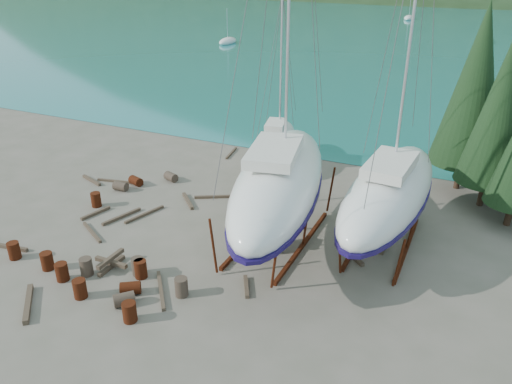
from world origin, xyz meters
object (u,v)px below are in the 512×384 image
at_px(small_sailboat_shore, 277,139).
at_px(worker, 260,240).
at_px(large_sailboat_far, 389,191).
at_px(large_sailboat_near, 279,181).

distance_m(small_sailboat_shore, worker, 12.09).
relative_size(small_sailboat_shore, worker, 6.61).
distance_m(large_sailboat_far, worker, 6.80).
xyz_separation_m(large_sailboat_far, small_sailboat_shore, (-9.23, 7.89, -1.17)).
bearing_deg(large_sailboat_far, small_sailboat_shore, 143.05).
distance_m(large_sailboat_far, small_sailboat_shore, 12.20).
xyz_separation_m(large_sailboat_near, small_sailboat_shore, (-4.16, 9.80, -1.54)).
xyz_separation_m(large_sailboat_near, large_sailboat_far, (5.07, 1.90, -0.37)).
bearing_deg(worker, large_sailboat_near, 11.81).
height_order(large_sailboat_near, small_sailboat_shore, large_sailboat_near).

